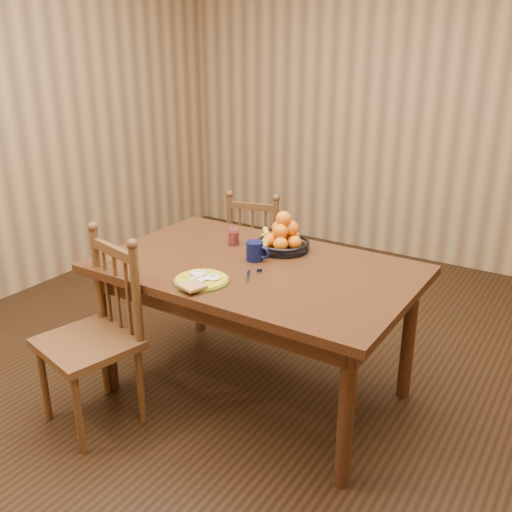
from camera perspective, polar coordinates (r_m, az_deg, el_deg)
The scene contains 10 objects.
room at distance 2.74m, azimuth 0.00°, elevation 10.82°, with size 4.52×5.02×2.72m.
dining_table at distance 2.93m, azimuth 0.00°, elevation -2.46°, with size 1.60×1.00×0.75m.
chair_far at distance 3.98m, azimuth 0.26°, elevation 0.27°, with size 0.48×0.46×0.87m.
chair_near at distance 2.92m, azimuth -15.86°, elevation -7.79°, with size 0.52×0.50×0.96m.
breakfast_plate at distance 2.71m, azimuth -5.51°, elevation -2.40°, with size 0.26×0.30×0.04m.
fork at distance 2.78m, azimuth -0.42°, elevation -1.86°, with size 0.08×0.18×0.00m.
spoon at distance 3.07m, azimuth -14.01°, elevation -0.25°, with size 0.05×0.16×0.01m.
coffee_mug at distance 2.95m, azimuth -0.06°, elevation 0.51°, with size 0.13×0.09×0.10m.
juice_glass at distance 3.18m, azimuth -2.24°, elevation 1.90°, with size 0.06×0.06×0.09m.
fruit_bowl at distance 3.09m, azimuth 2.62°, elevation 1.72°, with size 0.32×0.32×0.22m.
Camera 1 is at (1.45, -2.27, 1.83)m, focal length 40.00 mm.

